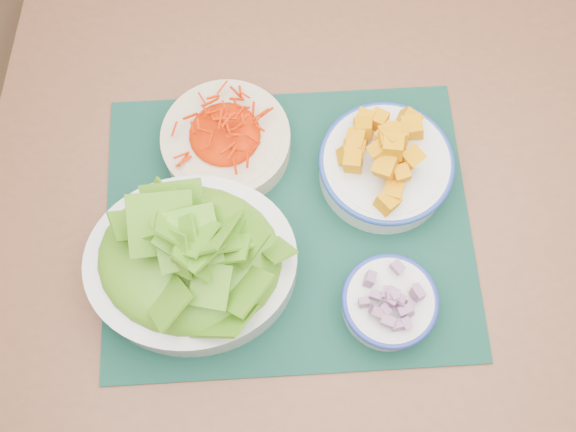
% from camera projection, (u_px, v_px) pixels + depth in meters
% --- Properties ---
extents(ground, '(4.00, 4.00, 0.00)m').
position_uv_depth(ground, '(288.00, 308.00, 1.65)').
color(ground, '#926846').
rests_on(ground, ground).
extents(table, '(1.14, 0.79, 0.75)m').
position_uv_depth(table, '(345.00, 215.00, 1.05)').
color(table, brown).
rests_on(table, ground).
extents(placemat, '(0.59, 0.51, 0.00)m').
position_uv_depth(placemat, '(288.00, 224.00, 0.93)').
color(placemat, black).
rests_on(placemat, table).
extents(carrot_bowl, '(0.22, 0.22, 0.07)m').
position_uv_depth(carrot_bowl, '(226.00, 138.00, 0.94)').
color(carrot_bowl, beige).
rests_on(carrot_bowl, placemat).
extents(squash_bowl, '(0.22, 0.22, 0.09)m').
position_uv_depth(squash_bowl, '(387.00, 162.00, 0.91)').
color(squash_bowl, silver).
rests_on(squash_bowl, placemat).
extents(lettuce_bowl, '(0.32, 0.29, 0.13)m').
position_uv_depth(lettuce_bowl, '(190.00, 259.00, 0.84)').
color(lettuce_bowl, silver).
rests_on(lettuce_bowl, placemat).
extents(onion_bowl, '(0.15, 0.15, 0.07)m').
position_uv_depth(onion_bowl, '(390.00, 301.00, 0.85)').
color(onion_bowl, silver).
rests_on(onion_bowl, placemat).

